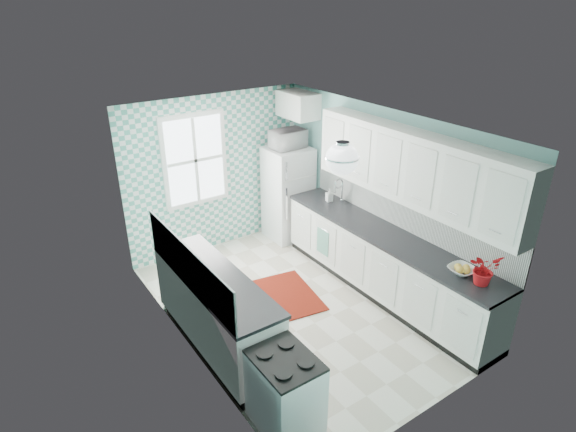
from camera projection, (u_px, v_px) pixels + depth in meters
floor at (295, 307)px, 6.52m from camera, size 3.00×4.40×0.02m
ceiling at (297, 124)px, 5.44m from camera, size 3.00×4.40×0.02m
wall_back at (216, 173)px, 7.62m from camera, size 3.00×0.02×2.50m
wall_front at (438, 313)px, 4.33m from camera, size 3.00×0.02×2.50m
wall_left at (183, 259)px, 5.21m from camera, size 0.02×4.40×2.50m
wall_right at (384, 197)px, 6.75m from camera, size 0.02×4.40×2.50m
accent_wall at (216, 174)px, 7.61m from camera, size 3.00×0.01×2.50m
window at (195, 160)px, 7.28m from camera, size 1.04×0.05×1.44m
backsplash_right at (403, 211)px, 6.47m from camera, size 0.02×3.60×0.51m
backsplash_left at (188, 266)px, 5.18m from camera, size 0.02×2.15×0.51m
upper_cabinets_right at (413, 168)px, 5.94m from camera, size 0.33×3.20×0.90m
upper_cabinet_fridge at (297, 104)px, 7.58m from camera, size 0.40×0.74×0.40m
ceiling_light at (342, 159)px, 4.92m from camera, size 0.34×0.34×0.35m
base_cabinets_right at (383, 265)px, 6.64m from camera, size 0.60×3.60×0.90m
countertop_right at (385, 235)px, 6.43m from camera, size 0.63×3.60×0.04m
base_cabinets_left at (216, 313)px, 5.65m from camera, size 0.60×2.15×0.90m
countertop_left at (215, 279)px, 5.46m from camera, size 0.63×2.15×0.04m
fridge at (288, 193)px, 8.08m from camera, size 0.69×0.68×1.58m
stove at (285, 391)px, 4.59m from camera, size 0.54×0.67×0.80m
sink at (333, 206)px, 7.27m from camera, size 0.47×0.40×0.53m
rug at (287, 295)px, 6.74m from camera, size 0.93×1.20×0.02m
dish_towel at (323, 242)px, 7.17m from camera, size 0.07×0.26×0.39m
fruit_bowl at (462, 270)px, 5.51m from camera, size 0.31×0.31×0.07m
potted_plant at (484, 269)px, 5.26m from camera, size 0.37×0.34×0.37m
soap_bottle at (329, 195)px, 7.36m from camera, size 0.10×0.10×0.20m
microwave at (288, 139)px, 7.68m from camera, size 0.55×0.38×0.30m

